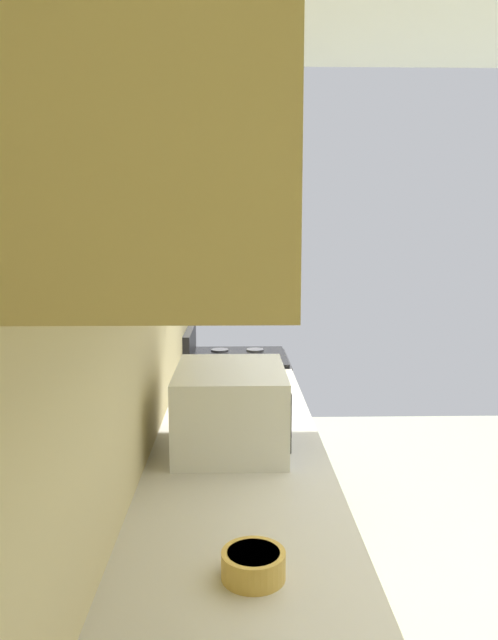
{
  "coord_description": "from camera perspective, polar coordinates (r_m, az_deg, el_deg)",
  "views": [
    {
      "loc": [
        -1.86,
        1.27,
        1.68
      ],
      "look_at": [
        -0.32,
        1.24,
        1.45
      ],
      "focal_mm": 33.16,
      "sensor_mm": 36.0,
      "label": 1
    }
  ],
  "objects": [
    {
      "name": "wall_back",
      "position": [
        1.92,
        -12.13,
        -0.88
      ],
      "size": [
        4.34,
        0.12,
        2.75
      ],
      "primitive_type": "cube",
      "color": "beige",
      "rests_on": "ground_plane"
    },
    {
      "name": "microwave",
      "position": [
        2.14,
        -1.74,
        -8.41
      ],
      "size": [
        0.5,
        0.39,
        0.29
      ],
      "color": "white",
      "rests_on": "counter_run"
    },
    {
      "name": "oven_range",
      "position": [
        3.75,
        -1.11,
        -10.35
      ],
      "size": [
        0.59,
        0.63,
        1.1
      ],
      "color": "black",
      "rests_on": "ground_plane"
    },
    {
      "name": "bowl",
      "position": [
        1.42,
        0.43,
        -22.42
      ],
      "size": [
        0.14,
        0.14,
        0.06
      ],
      "color": "gold",
      "rests_on": "counter_run"
    },
    {
      "name": "upper_cabinets",
      "position": [
        1.53,
        -6.13,
        17.04
      ],
      "size": [
        1.99,
        0.36,
        0.62
      ],
      "color": "#E0C676"
    }
  ]
}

